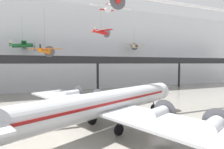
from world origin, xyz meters
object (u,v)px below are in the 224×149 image
at_px(suspended_plane_silver_racer, 112,6).
at_px(suspended_plane_cream_biplane, 134,46).
at_px(suspended_plane_red_highwing, 101,32).
at_px(airliner_silver_main, 102,104).
at_px(suspended_plane_orange_highwing, 45,51).
at_px(suspended_plane_green_biplane, 23,45).

distance_m(suspended_plane_silver_racer, suspended_plane_cream_biplane, 33.28).
height_order(suspended_plane_red_highwing, suspended_plane_silver_racer, same).
relative_size(suspended_plane_red_highwing, suspended_plane_cream_biplane, 0.76).
relative_size(airliner_silver_main, suspended_plane_red_highwing, 6.08).
bearing_deg(suspended_plane_silver_racer, suspended_plane_red_highwing, 168.91).
bearing_deg(suspended_plane_red_highwing, suspended_plane_cream_biplane, 3.33).
bearing_deg(suspended_plane_red_highwing, suspended_plane_orange_highwing, 145.91).
bearing_deg(suspended_plane_red_highwing, suspended_plane_silver_racer, -134.76).
bearing_deg(airliner_silver_main, suspended_plane_cream_biplane, 31.85).
xyz_separation_m(suspended_plane_red_highwing, suspended_plane_cream_biplane, (14.85, 10.70, -2.00)).
relative_size(airliner_silver_main, suspended_plane_green_biplane, 3.89).
distance_m(suspended_plane_red_highwing, suspended_plane_orange_highwing, 13.71).
bearing_deg(suspended_plane_cream_biplane, suspended_plane_green_biplane, 122.80).
bearing_deg(suspended_plane_cream_biplane, suspended_plane_orange_highwing, 143.01).
xyz_separation_m(suspended_plane_silver_racer, suspended_plane_green_biplane, (-14.56, 27.37, -3.63)).
relative_size(suspended_plane_red_highwing, suspended_plane_green_biplane, 0.64).
height_order(airliner_silver_main, suspended_plane_silver_racer, suspended_plane_silver_racer).
bearing_deg(suspended_plane_orange_highwing, suspended_plane_cream_biplane, -49.23).
height_order(airliner_silver_main, suspended_plane_orange_highwing, suspended_plane_orange_highwing).
distance_m(suspended_plane_green_biplane, suspended_plane_orange_highwing, 11.69).
height_order(suspended_plane_green_biplane, suspended_plane_cream_biplane, suspended_plane_cream_biplane).
xyz_separation_m(suspended_plane_silver_racer, suspended_plane_cream_biplane, (18.52, 27.52, -2.77)).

